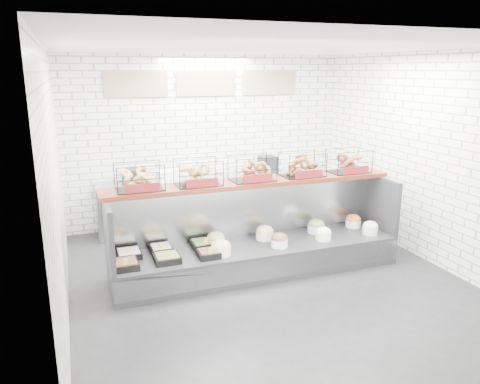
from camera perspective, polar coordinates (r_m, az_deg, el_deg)
name	(u,v)px	position (r m, az deg, el deg)	size (l,w,h in m)	color
ground	(266,280)	(6.40, 3.17, -10.62)	(5.50, 5.50, 0.00)	black
room_shell	(250,121)	(6.38, 1.28, 8.59)	(5.02, 5.51, 3.01)	white
display_case	(256,248)	(6.56, 1.94, -6.84)	(4.00, 0.90, 1.20)	black
bagel_shelf	(252,172)	(6.41, 1.52, 2.51)	(4.10, 0.50, 0.40)	#3E150D
prep_counter	(212,200)	(8.38, -3.42, -1.02)	(4.00, 0.60, 1.20)	#93969B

